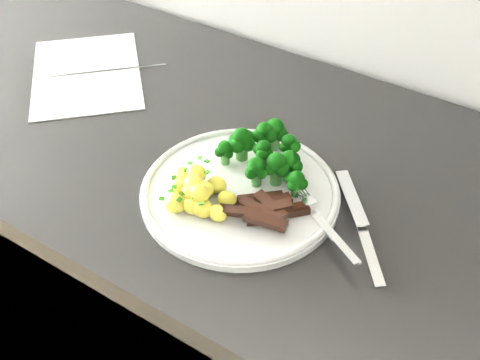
# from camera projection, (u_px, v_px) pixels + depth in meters

# --- Properties ---
(counter) EXTENTS (2.49, 0.62, 0.93)m
(counter) POSITION_uv_depth(u_px,v_px,m) (230.00, 320.00, 1.26)
(counter) COLOR black
(counter) RESTS_ON ground
(recipe_paper) EXTENTS (0.33, 0.33, 0.00)m
(recipe_paper) POSITION_uv_depth(u_px,v_px,m) (87.00, 73.00, 1.11)
(recipe_paper) COLOR silver
(recipe_paper) RESTS_ON counter
(plate) EXTENTS (0.29, 0.29, 0.02)m
(plate) POSITION_uv_depth(u_px,v_px,m) (240.00, 191.00, 0.86)
(plate) COLOR white
(plate) RESTS_ON counter
(broccoli) EXTENTS (0.16, 0.13, 0.06)m
(broccoli) POSITION_uv_depth(u_px,v_px,m) (268.00, 151.00, 0.88)
(broccoli) COLOR #2B6023
(broccoli) RESTS_ON plate
(potatoes) EXTENTS (0.11, 0.10, 0.05)m
(potatoes) POSITION_uv_depth(u_px,v_px,m) (195.00, 192.00, 0.83)
(potatoes) COLOR #E3D748
(potatoes) RESTS_ON plate
(beef_strips) EXTENTS (0.11, 0.09, 0.03)m
(beef_strips) POSITION_uv_depth(u_px,v_px,m) (265.00, 210.00, 0.81)
(beef_strips) COLOR black
(beef_strips) RESTS_ON plate
(fork) EXTENTS (0.15, 0.11, 0.02)m
(fork) POSITION_uv_depth(u_px,v_px,m) (324.00, 223.00, 0.80)
(fork) COLOR silver
(fork) RESTS_ON plate
(knife) EXTENTS (0.15, 0.18, 0.02)m
(knife) POSITION_uv_depth(u_px,v_px,m) (364.00, 239.00, 0.79)
(knife) COLOR silver
(knife) RESTS_ON plate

